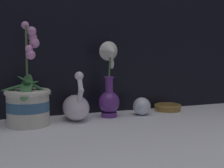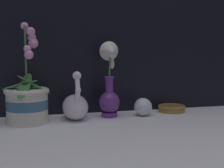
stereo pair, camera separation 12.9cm
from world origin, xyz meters
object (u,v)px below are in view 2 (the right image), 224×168
Objects in this scene: orchid_potted_plant at (27,100)px; amber_dish at (172,108)px; blue_vase at (110,86)px; glass_sphere at (143,107)px; swan_figurine at (75,105)px.

amber_dish is at bearing 5.88° from orchid_potted_plant.
blue_vase reaches higher than glass_sphere.
swan_figurine is (0.19, 0.02, -0.03)m from orchid_potted_plant.
blue_vase is 4.09× the size of glass_sphere.
swan_figurine is 0.45m from amber_dish.
orchid_potted_plant is 1.93× the size of swan_figurine.
blue_vase is (0.33, 0.02, 0.04)m from orchid_potted_plant.
orchid_potted_plant is 3.06× the size of amber_dish.
orchid_potted_plant is 0.19m from swan_figurine.
swan_figurine reaches higher than amber_dish.
glass_sphere is at bearing -162.36° from amber_dish.
amber_dish is at bearing 5.72° from swan_figurine.
orchid_potted_plant is 1.22× the size of blue_vase.
orchid_potted_plant is 0.48m from glass_sphere.
blue_vase is at bearing 1.72° from swan_figurine.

